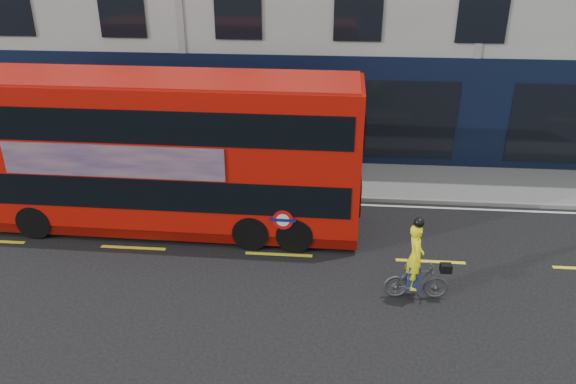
# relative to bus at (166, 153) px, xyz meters

# --- Properties ---
(ground) EXTENTS (120.00, 120.00, 0.00)m
(ground) POSITION_rel_bus_xyz_m (-0.71, -2.93, -2.25)
(ground) COLOR black
(ground) RESTS_ON ground
(pavement) EXTENTS (60.00, 3.00, 0.12)m
(pavement) POSITION_rel_bus_xyz_m (-0.71, 3.57, -2.19)
(pavement) COLOR slate
(pavement) RESTS_ON ground
(kerb) EXTENTS (60.00, 0.12, 0.13)m
(kerb) POSITION_rel_bus_xyz_m (-0.71, 2.07, -2.19)
(kerb) COLOR gray
(kerb) RESTS_ON ground
(road_edge_line) EXTENTS (58.00, 0.10, 0.01)m
(road_edge_line) POSITION_rel_bus_xyz_m (-0.71, 1.77, -2.25)
(road_edge_line) COLOR silver
(road_edge_line) RESTS_ON ground
(lane_dashes) EXTENTS (58.00, 0.12, 0.01)m
(lane_dashes) POSITION_rel_bus_xyz_m (-0.71, -1.43, -2.25)
(lane_dashes) COLOR yellow
(lane_dashes) RESTS_ON ground
(bus) EXTENTS (10.95, 2.65, 4.39)m
(bus) POSITION_rel_bus_xyz_m (0.00, 0.00, 0.00)
(bus) COLOR #BC1007
(bus) RESTS_ON ground
(cyclist) EXTENTS (1.53, 0.60, 2.12)m
(cyclist) POSITION_rel_bus_xyz_m (6.65, -3.07, -1.53)
(cyclist) COLOR #4B4E51
(cyclist) RESTS_ON ground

